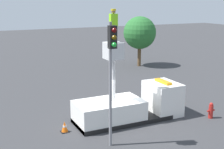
% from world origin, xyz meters
% --- Properties ---
extents(ground_plane, '(120.00, 120.00, 0.00)m').
position_xyz_m(ground_plane, '(0.00, 0.00, 0.00)').
color(ground_plane, '#38383A').
extents(bucket_truck, '(6.34, 2.23, 4.56)m').
position_xyz_m(bucket_truck, '(0.48, 0.00, 0.81)').
color(bucket_truck, black).
rests_on(bucket_truck, ground).
extents(worker, '(0.40, 0.26, 1.75)m').
position_xyz_m(worker, '(-0.58, 0.00, 5.44)').
color(worker, '#38383D').
rests_on(worker, bucket_truck).
extents(traffic_light_pole, '(0.34, 0.57, 5.84)m').
position_xyz_m(traffic_light_pole, '(-1.97, -2.67, 4.11)').
color(traffic_light_pole, gray).
rests_on(traffic_light_pole, ground).
extents(fire_hydrant, '(0.50, 0.26, 0.95)m').
position_xyz_m(fire_hydrant, '(4.85, -1.90, 0.46)').
color(fire_hydrant, '#B2231E').
rests_on(fire_hydrant, ground).
extents(traffic_cone_rear, '(0.42, 0.42, 0.58)m').
position_xyz_m(traffic_cone_rear, '(-3.46, -0.09, 0.27)').
color(traffic_cone_rear, black).
rests_on(traffic_cone_rear, ground).
extents(tree_left_bg, '(3.36, 3.36, 5.17)m').
position_xyz_m(tree_left_bg, '(8.71, 12.84, 3.47)').
color(tree_left_bg, brown).
rests_on(tree_left_bg, ground).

